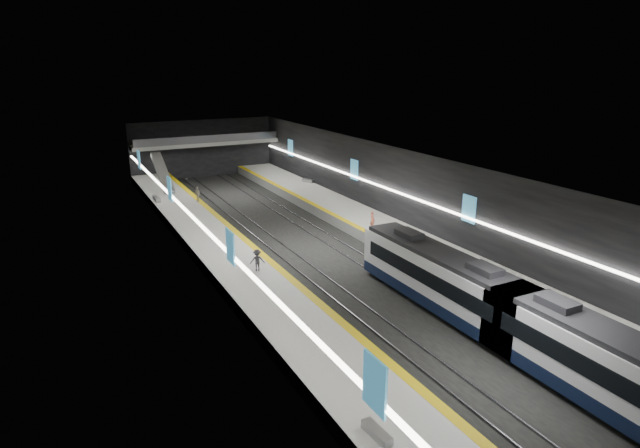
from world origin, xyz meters
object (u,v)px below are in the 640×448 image
escalator (162,172)px  passenger_right_a (372,220)px  bench_right_far (308,181)px  passenger_left_b (257,260)px  bench_right_near (553,297)px  passenger_left_a (197,194)px  train (515,317)px  bench_left_near (377,433)px  bench_left_far (157,199)px  passenger_right_b (549,304)px

escalator → passenger_right_a: size_ratio=4.97×
bench_right_far → passenger_left_b: bearing=-144.0°
bench_right_near → passenger_right_a: 18.49m
bench_right_far → passenger_left_a: size_ratio=1.03×
train → escalator: bearing=102.2°
bench_left_near → bench_left_far: size_ratio=0.87×
passenger_left_a → passenger_left_b: bearing=-23.5°
bench_left_near → bench_left_far: bench_left_far is taller
bench_left_far → passenger_right_b: passenger_right_b is taller
bench_right_far → passenger_left_a: bearing=170.7°
passenger_right_b → passenger_left_a: size_ratio=0.98×
bench_left_near → passenger_left_a: 41.57m
passenger_right_a → passenger_left_a: (-11.77, 17.11, 0.02)m
passenger_left_b → bench_left_far: bearing=-66.7°
train → bench_left_near: 12.06m
escalator → passenger_right_a: (13.77, -25.54, -1.10)m
train → bench_right_far: 41.51m
escalator → passenger_left_b: size_ratio=4.83×
bench_right_near → train: bearing=-142.6°
escalator → bench_right_near: size_ratio=4.88×
passenger_left_a → bench_left_near: bearing=-24.8°
bench_right_near → bench_right_far: bearing=104.7°
escalator → bench_left_far: bearing=-108.1°
bench_right_near → passenger_right_a: size_ratio=1.02×
bench_left_far → bench_right_far: size_ratio=1.11×
passenger_left_b → passenger_right_a: bearing=-142.2°
bench_right_near → passenger_left_a: passenger_left_a is taller
passenger_right_b → passenger_left_a: bearing=57.8°
bench_left_far → bench_right_near: bearing=-65.7°
train → bench_right_far: bearing=80.3°
bench_right_far → passenger_left_b: passenger_left_b is taller
bench_right_far → passenger_right_a: 20.49m
bench_right_far → passenger_left_b: 30.02m
bench_left_far → passenger_right_a: size_ratio=1.17×
escalator → passenger_left_b: bearing=-88.8°
bench_left_far → escalator: bearing=70.7°
bench_right_near → passenger_left_b: 20.39m
bench_left_near → passenger_right_b: 15.87m
passenger_right_a → passenger_right_b: passenger_right_a is taller
bench_right_near → passenger_left_b: bearing=155.1°
bench_left_far → passenger_left_a: (4.00, -2.30, 0.59)m
train → passenger_right_b: 3.87m
bench_left_far → passenger_left_a: 4.65m
bench_right_near → bench_right_far: (1.00, 38.57, 0.01)m
bench_left_near → escalator: bearing=84.0°
train → passenger_left_a: size_ratio=16.82×
train → bench_right_far: (7.00, 40.90, -0.99)m
passenger_left_a → passenger_right_a: bearing=14.5°
passenger_right_b → passenger_left_a: 38.78m
escalator → bench_right_far: size_ratio=4.72×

